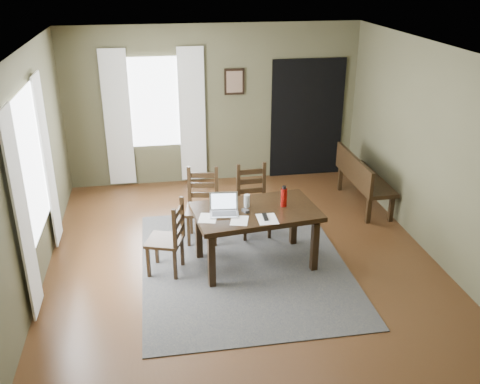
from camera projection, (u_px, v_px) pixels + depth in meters
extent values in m
cube|color=#492C16|center=(244.00, 265.00, 6.94)|extent=(5.00, 6.00, 0.01)
cube|color=#4F4D33|center=(214.00, 105.00, 9.10)|extent=(5.00, 0.02, 2.70)
cube|color=#4F4D33|center=(319.00, 321.00, 3.68)|extent=(5.00, 0.02, 2.70)
cube|color=#4F4D33|center=(26.00, 181.00, 6.02)|extent=(0.02, 6.00, 2.70)
cube|color=#4F4D33|center=(438.00, 156.00, 6.77)|extent=(0.02, 6.00, 2.70)
cube|color=white|center=(245.00, 52.00, 5.85)|extent=(5.00, 6.00, 0.02)
cube|color=#3C3C3C|center=(244.00, 264.00, 6.93)|extent=(2.60, 3.20, 0.01)
cube|color=black|center=(256.00, 212.00, 6.66)|extent=(1.63, 1.09, 0.06)
cube|color=black|center=(256.00, 216.00, 6.69)|extent=(1.45, 0.91, 0.05)
cube|color=black|center=(212.00, 262.00, 6.34)|extent=(0.09, 0.09, 0.65)
cube|color=black|center=(199.00, 235.00, 6.97)|extent=(0.09, 0.09, 0.65)
cube|color=black|center=(315.00, 246.00, 6.68)|extent=(0.09, 0.09, 0.65)
cube|color=black|center=(294.00, 222.00, 7.31)|extent=(0.09, 0.09, 0.65)
cube|color=black|center=(165.00, 241.00, 6.61)|extent=(0.53, 0.53, 0.04)
cube|color=black|center=(157.00, 249.00, 6.88)|extent=(0.05, 0.05, 0.41)
cube|color=black|center=(182.00, 251.00, 6.83)|extent=(0.05, 0.05, 0.41)
cube|color=black|center=(148.00, 262.00, 6.57)|extent=(0.05, 0.05, 0.41)
cube|color=black|center=(175.00, 265.00, 6.52)|extent=(0.05, 0.05, 0.41)
cube|color=black|center=(182.00, 216.00, 6.64)|extent=(0.06, 0.06, 0.52)
cube|color=black|center=(175.00, 229.00, 6.31)|extent=(0.06, 0.06, 0.52)
cube|color=black|center=(179.00, 233.00, 6.53)|extent=(0.12, 0.30, 0.07)
cube|color=black|center=(179.00, 222.00, 6.47)|extent=(0.12, 0.30, 0.07)
cube|color=black|center=(178.00, 212.00, 6.42)|extent=(0.12, 0.30, 0.07)
cube|color=black|center=(202.00, 210.00, 7.35)|extent=(0.52, 0.52, 0.04)
cube|color=black|center=(189.00, 231.00, 7.28)|extent=(0.05, 0.05, 0.44)
cube|color=black|center=(191.00, 220.00, 7.62)|extent=(0.05, 0.05, 0.44)
cube|color=black|center=(215.00, 232.00, 7.28)|extent=(0.05, 0.05, 0.44)
cube|color=black|center=(217.00, 220.00, 7.61)|extent=(0.05, 0.05, 0.44)
cube|color=black|center=(189.00, 185.00, 7.42)|extent=(0.06, 0.06, 0.55)
cube|color=black|center=(217.00, 185.00, 7.42)|extent=(0.06, 0.06, 0.55)
cube|color=black|center=(203.00, 195.00, 7.48)|extent=(0.33, 0.08, 0.07)
cube|color=black|center=(203.00, 185.00, 7.42)|extent=(0.33, 0.08, 0.07)
cube|color=black|center=(203.00, 175.00, 7.36)|extent=(0.33, 0.08, 0.07)
cube|color=black|center=(254.00, 205.00, 7.53)|extent=(0.46, 0.46, 0.04)
cube|color=black|center=(245.00, 227.00, 7.43)|extent=(0.04, 0.04, 0.43)
cube|color=black|center=(239.00, 216.00, 7.74)|extent=(0.04, 0.04, 0.43)
cube|color=black|center=(269.00, 224.00, 7.50)|extent=(0.04, 0.04, 0.43)
cube|color=black|center=(263.00, 213.00, 7.81)|extent=(0.04, 0.04, 0.43)
cube|color=black|center=(238.00, 182.00, 7.55)|extent=(0.05, 0.05, 0.54)
cube|color=black|center=(264.00, 180.00, 7.63)|extent=(0.05, 0.05, 0.54)
cube|color=black|center=(251.00, 191.00, 7.65)|extent=(0.32, 0.04, 0.07)
cube|color=black|center=(251.00, 181.00, 7.59)|extent=(0.32, 0.04, 0.07)
cube|color=black|center=(251.00, 172.00, 7.53)|extent=(0.32, 0.04, 0.07)
cube|color=black|center=(365.00, 179.00, 8.46)|extent=(0.48, 1.48, 0.06)
cube|color=black|center=(391.00, 209.00, 8.01)|extent=(0.06, 0.06, 0.41)
cube|color=black|center=(369.00, 210.00, 7.95)|extent=(0.06, 0.06, 0.41)
cube|color=black|center=(360.00, 177.00, 9.15)|extent=(0.06, 0.06, 0.41)
cube|color=black|center=(340.00, 179.00, 9.10)|extent=(0.06, 0.06, 0.41)
cube|color=black|center=(354.00, 167.00, 8.34)|extent=(0.05, 1.48, 0.36)
cube|color=#B7B7BC|center=(224.00, 214.00, 6.52)|extent=(0.37, 0.27, 0.02)
cube|color=#B7B7BC|center=(224.00, 201.00, 6.59)|extent=(0.35, 0.09, 0.23)
cube|color=silver|center=(224.00, 201.00, 6.58)|extent=(0.31, 0.07, 0.19)
cube|color=#3F3F42|center=(224.00, 214.00, 6.50)|extent=(0.31, 0.17, 0.00)
cube|color=#3F3F42|center=(245.00, 211.00, 6.58)|extent=(0.09, 0.11, 0.03)
cube|color=black|center=(265.00, 217.00, 6.44)|extent=(0.06, 0.19, 0.02)
cylinder|color=silver|center=(247.00, 201.00, 6.70)|extent=(0.07, 0.07, 0.16)
cylinder|color=#A8120C|center=(284.00, 198.00, 6.70)|extent=(0.10, 0.10, 0.24)
cylinder|color=black|center=(284.00, 187.00, 6.64)|extent=(0.06, 0.06, 0.04)
cube|color=white|center=(208.00, 218.00, 6.43)|extent=(0.27, 0.32, 0.00)
cube|color=white|center=(267.00, 219.00, 6.41)|extent=(0.24, 0.31, 0.00)
cube|color=white|center=(239.00, 221.00, 6.37)|extent=(0.26, 0.31, 0.00)
cube|color=white|center=(31.00, 166.00, 6.16)|extent=(0.01, 1.30, 1.70)
cube|color=white|center=(154.00, 102.00, 8.89)|extent=(1.00, 0.01, 1.50)
cube|color=silver|center=(22.00, 216.00, 5.52)|extent=(0.03, 0.48, 2.30)
cube|color=silver|center=(48.00, 162.00, 7.01)|extent=(0.03, 0.48, 2.30)
cube|color=silver|center=(118.00, 119.00, 8.87)|extent=(0.44, 0.03, 2.30)
cube|color=silver|center=(192.00, 116.00, 9.05)|extent=(0.44, 0.03, 2.30)
cube|color=black|center=(234.00, 82.00, 8.97)|extent=(0.34, 0.03, 0.44)
cube|color=brown|center=(234.00, 82.00, 8.96)|extent=(0.27, 0.01, 0.36)
cube|color=black|center=(307.00, 119.00, 9.45)|extent=(1.30, 0.03, 2.10)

